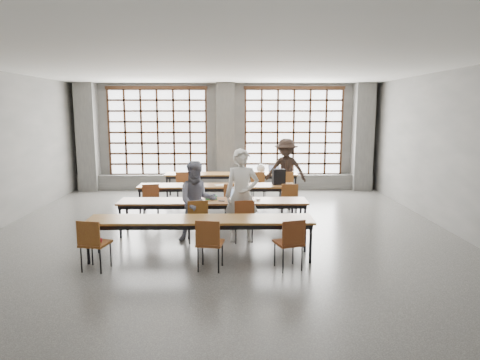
# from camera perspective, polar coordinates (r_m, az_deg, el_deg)

# --- Properties ---
(floor) EXTENTS (11.00, 11.00, 0.00)m
(floor) POSITION_cam_1_polar(r_m,az_deg,el_deg) (9.19, -2.48, -7.33)
(floor) COLOR #4B4B49
(floor) RESTS_ON ground
(ceiling) EXTENTS (11.00, 11.00, 0.00)m
(ceiling) POSITION_cam_1_polar(r_m,az_deg,el_deg) (8.85, -2.65, 14.93)
(ceiling) COLOR silver
(ceiling) RESTS_ON floor
(wall_back) EXTENTS (10.00, 0.00, 10.00)m
(wall_back) POSITION_cam_1_polar(r_m,az_deg,el_deg) (14.33, -1.90, 5.78)
(wall_back) COLOR #595957
(wall_back) RESTS_ON floor
(wall_front) EXTENTS (10.00, 0.00, 10.00)m
(wall_front) POSITION_cam_1_polar(r_m,az_deg,el_deg) (3.43, -5.34, -5.62)
(wall_front) COLOR #595957
(wall_front) RESTS_ON floor
(wall_right) EXTENTS (0.00, 11.00, 11.00)m
(wall_right) POSITION_cam_1_polar(r_m,az_deg,el_deg) (10.03, 27.37, 3.23)
(wall_right) COLOR #595957
(wall_right) RESTS_ON floor
(column_left) EXTENTS (0.60, 0.55, 3.50)m
(column_left) POSITION_cam_1_polar(r_m,az_deg,el_deg) (14.84, -19.64, 5.37)
(column_left) COLOR #50504D
(column_left) RESTS_ON floor
(column_mid) EXTENTS (0.60, 0.55, 3.50)m
(column_mid) POSITION_cam_1_polar(r_m,az_deg,el_deg) (14.06, -1.92, 5.71)
(column_mid) COLOR #50504D
(column_mid) RESTS_ON floor
(column_right) EXTENTS (0.60, 0.55, 3.50)m
(column_right) POSITION_cam_1_polar(r_m,az_deg,el_deg) (14.68, 16.02, 5.51)
(column_right) COLOR #50504D
(column_right) RESTS_ON floor
(window_left) EXTENTS (3.32, 0.12, 3.00)m
(window_left) POSITION_cam_1_polar(r_m,az_deg,el_deg) (14.47, -10.90, 6.25)
(window_left) COLOR white
(window_left) RESTS_ON wall_back
(window_right) EXTENTS (3.32, 0.12, 3.00)m
(window_right) POSITION_cam_1_polar(r_m,az_deg,el_deg) (14.38, 7.15, 6.33)
(window_right) COLOR white
(window_right) RESTS_ON wall_back
(sill_ledge) EXTENTS (9.80, 0.35, 0.50)m
(sill_ledge) POSITION_cam_1_polar(r_m,az_deg,el_deg) (14.31, -1.88, -0.27)
(sill_ledge) COLOR #50504D
(sill_ledge) RESTS_ON floor
(desk_row_a) EXTENTS (4.00, 0.70, 0.73)m
(desk_row_a) POSITION_cam_1_polar(r_m,az_deg,el_deg) (13.01, -1.16, 0.61)
(desk_row_a) COLOR brown
(desk_row_a) RESTS_ON floor
(desk_row_b) EXTENTS (4.00, 0.70, 0.73)m
(desk_row_b) POSITION_cam_1_polar(r_m,az_deg,el_deg) (11.01, -3.12, -1.00)
(desk_row_b) COLOR brown
(desk_row_b) RESTS_ON floor
(desk_row_c) EXTENTS (4.00, 0.70, 0.73)m
(desk_row_c) POSITION_cam_1_polar(r_m,az_deg,el_deg) (9.15, -3.58, -3.12)
(desk_row_c) COLOR brown
(desk_row_c) RESTS_ON floor
(desk_row_d) EXTENTS (4.00, 0.70, 0.73)m
(desk_row_d) POSITION_cam_1_polar(r_m,az_deg,el_deg) (7.67, -5.28, -5.59)
(desk_row_d) COLOR brown
(desk_row_d) RESTS_ON floor
(chair_back_left) EXTENTS (0.45, 0.45, 0.88)m
(chair_back_left) POSITION_cam_1_polar(r_m,az_deg,el_deg) (12.49, -7.58, -0.42)
(chair_back_left) COLOR brown
(chair_back_left) RESTS_ON floor
(chair_back_mid) EXTENTS (0.49, 0.49, 0.88)m
(chair_back_mid) POSITION_cam_1_polar(r_m,az_deg,el_deg) (12.43, 2.45, -0.40)
(chair_back_mid) COLOR brown
(chair_back_mid) RESTS_ON floor
(chair_back_right) EXTENTS (0.43, 0.43, 0.88)m
(chair_back_right) POSITION_cam_1_polar(r_m,az_deg,el_deg) (12.50, 6.18, -0.39)
(chair_back_right) COLOR brown
(chair_back_right) RESTS_ON floor
(chair_mid_left) EXTENTS (0.51, 0.51, 0.88)m
(chair_mid_left) POSITION_cam_1_polar(r_m,az_deg,el_deg) (10.60, -11.83, -2.29)
(chair_mid_left) COLOR brown
(chair_mid_left) RESTS_ON floor
(chair_mid_centre) EXTENTS (0.42, 0.43, 0.88)m
(chair_mid_centre) POSITION_cam_1_polar(r_m,az_deg,el_deg) (10.40, -1.05, -2.31)
(chair_mid_centre) COLOR brown
(chair_mid_centre) RESTS_ON floor
(chair_mid_right) EXTENTS (0.44, 0.45, 0.88)m
(chair_mid_right) POSITION_cam_1_polar(r_m,az_deg,el_deg) (10.49, 6.60, -2.27)
(chair_mid_right) COLOR brown
(chair_mid_right) RESTS_ON floor
(chair_front_left) EXTENTS (0.48, 0.49, 0.88)m
(chair_front_left) POSITION_cam_1_polar(r_m,az_deg,el_deg) (8.59, -5.69, -4.86)
(chair_front_left) COLOR brown
(chair_front_left) RESTS_ON floor
(chair_front_right) EXTENTS (0.51, 0.51, 0.88)m
(chair_front_right) POSITION_cam_1_polar(r_m,az_deg,el_deg) (8.56, 0.39, -4.86)
(chair_front_right) COLOR brown
(chair_front_right) RESTS_ON floor
(chair_near_left) EXTENTS (0.50, 0.50, 0.88)m
(chair_near_left) POSITION_cam_1_polar(r_m,az_deg,el_deg) (7.45, -19.05, -7.56)
(chair_near_left) COLOR brown
(chair_near_left) RESTS_ON floor
(chair_near_mid) EXTENTS (0.48, 0.48, 0.88)m
(chair_near_mid) POSITION_cam_1_polar(r_m,az_deg,el_deg) (7.09, -4.13, -7.91)
(chair_near_mid) COLOR brown
(chair_near_mid) RESTS_ON floor
(chair_near_right) EXTENTS (0.53, 0.53, 0.88)m
(chair_near_right) POSITION_cam_1_polar(r_m,az_deg,el_deg) (7.14, 6.75, -7.82)
(chair_near_right) COLOR maroon
(chair_near_right) RESTS_ON floor
(student_male) EXTENTS (0.69, 0.46, 1.88)m
(student_male) POSITION_cam_1_polar(r_m,az_deg,el_deg) (8.59, 0.25, -2.05)
(student_male) COLOR silver
(student_male) RESTS_ON floor
(student_female) EXTENTS (0.90, 0.77, 1.63)m
(student_female) POSITION_cam_1_polar(r_m,az_deg,el_deg) (8.65, -5.73, -2.86)
(student_female) COLOR #171B45
(student_female) RESTS_ON floor
(student_back) EXTENTS (1.31, 0.98, 1.81)m
(student_back) POSITION_cam_1_polar(r_m,az_deg,el_deg) (12.57, 6.14, 1.37)
(student_back) COLOR black
(student_back) RESTS_ON floor
(laptop_front) EXTENTS (0.41, 0.37, 0.26)m
(laptop_front) POSITION_cam_1_polar(r_m,az_deg,el_deg) (9.22, -0.21, -2.20)
(laptop_front) COLOR silver
(laptop_front) RESTS_ON desk_row_c
(laptop_back) EXTENTS (0.42, 0.38, 0.26)m
(laptop_back) POSITION_cam_1_polar(r_m,az_deg,el_deg) (13.15, 4.67, 1.24)
(laptop_back) COLOR #AEAEB3
(laptop_back) RESTS_ON desk_row_a
(mouse) EXTENTS (0.10, 0.06, 0.04)m
(mouse) POSITION_cam_1_polar(r_m,az_deg,el_deg) (9.11, 2.39, -2.61)
(mouse) COLOR white
(mouse) RESTS_ON desk_row_c
(green_box) EXTENTS (0.25, 0.10, 0.09)m
(green_box) POSITION_cam_1_polar(r_m,az_deg,el_deg) (9.21, -3.87, -2.34)
(green_box) COLOR green
(green_box) RESTS_ON desk_row_c
(phone) EXTENTS (0.14, 0.09, 0.01)m
(phone) POSITION_cam_1_polar(r_m,az_deg,el_deg) (9.03, -2.47, -2.81)
(phone) COLOR black
(phone) RESTS_ON desk_row_c
(paper_sheet_a) EXTENTS (0.31, 0.23, 0.00)m
(paper_sheet_a) POSITION_cam_1_polar(r_m,az_deg,el_deg) (11.08, -6.21, -0.61)
(paper_sheet_a) COLOR white
(paper_sheet_a) RESTS_ON desk_row_b
(paper_sheet_c) EXTENTS (0.36, 0.31, 0.00)m
(paper_sheet_c) POSITION_cam_1_polar(r_m,az_deg,el_deg) (10.99, -2.60, -0.65)
(paper_sheet_c) COLOR white
(paper_sheet_c) RESTS_ON desk_row_b
(backpack) EXTENTS (0.35, 0.25, 0.40)m
(backpack) POSITION_cam_1_polar(r_m,az_deg,el_deg) (11.06, 5.19, 0.43)
(backpack) COLOR black
(backpack) RESTS_ON desk_row_b
(plastic_bag) EXTENTS (0.32, 0.29, 0.29)m
(plastic_bag) POSITION_cam_1_polar(r_m,az_deg,el_deg) (13.05, 2.80, 1.56)
(plastic_bag) COLOR white
(plastic_bag) RESTS_ON desk_row_a
(red_pouch) EXTENTS (0.21, 0.11, 0.06)m
(red_pouch) POSITION_cam_1_polar(r_m,az_deg,el_deg) (7.52, -18.73, -7.66)
(red_pouch) COLOR #A91424
(red_pouch) RESTS_ON chair_near_left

